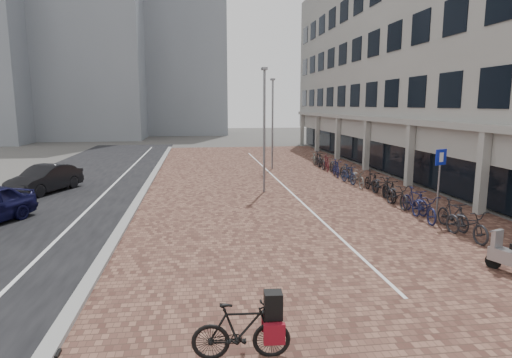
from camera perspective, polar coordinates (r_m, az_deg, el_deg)
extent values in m
plane|color=#474442|center=(12.69, 3.72, -10.38)|extent=(140.00, 140.00, 0.00)
cube|color=brown|center=(24.47, 2.74, -0.51)|extent=(14.50, 42.00, 0.04)
cube|color=black|center=(24.96, -22.95, -1.09)|extent=(8.00, 50.00, 0.03)
cube|color=gray|center=(24.21, -14.02, -0.76)|extent=(0.35, 42.00, 0.14)
cube|color=white|center=(24.50, -18.43, -0.97)|extent=(0.12, 44.00, 0.00)
cube|color=white|center=(24.50, 3.20, -0.45)|extent=(0.10, 30.00, 0.00)
cube|color=#9B9B96|center=(31.94, 22.11, 16.49)|extent=(8.00, 40.00, 13.00)
cube|color=black|center=(30.28, 15.68, 4.34)|extent=(0.15, 38.00, 3.20)
cube|color=#9B9B96|center=(30.10, 15.48, 7.66)|extent=(1.60, 38.00, 0.30)
cube|color=#9B9B96|center=(19.45, 27.53, 0.77)|extent=(0.35, 0.35, 3.40)
cube|color=#9B9B96|center=(24.55, 19.49, 2.96)|extent=(0.35, 0.35, 3.40)
cube|color=#9B9B96|center=(29.98, 14.27, 4.35)|extent=(0.35, 0.35, 3.40)
cube|color=#9B9B96|center=(35.59, 10.66, 5.28)|extent=(0.35, 0.35, 3.40)
cube|color=#9B9B96|center=(41.31, 8.04, 5.95)|extent=(0.35, 0.35, 3.40)
cube|color=#9B9B96|center=(47.10, 6.05, 6.45)|extent=(0.35, 0.35, 3.40)
cube|color=gray|center=(62.30, -21.55, 19.86)|extent=(14.00, 12.00, 32.00)
cube|color=gray|center=(67.25, -9.47, 16.99)|extent=(12.00, 10.00, 26.00)
imported|color=black|center=(24.13, -25.89, 0.00)|extent=(2.89, 4.42, 1.38)
imported|color=black|center=(7.93, -1.95, -19.29)|extent=(1.75, 0.60, 1.03)
cube|color=black|center=(7.71, -1.97, -16.28)|extent=(0.33, 0.31, 0.46)
cube|color=maroon|center=(7.89, -3.64, -19.05)|extent=(0.37, 0.13, 0.36)
cube|color=maroon|center=(7.92, -0.28, -18.87)|extent=(0.37, 0.13, 0.36)
cylinder|color=slate|center=(17.40, 22.76, -1.28)|extent=(0.07, 0.07, 2.53)
cube|color=#0D1EAE|center=(17.20, 23.07, 2.65)|extent=(0.54, 0.27, 0.57)
cylinder|color=gray|center=(21.45, 1.08, 6.17)|extent=(0.12, 0.12, 6.05)
cylinder|color=gray|center=(29.44, 2.17, 7.07)|extent=(0.12, 0.12, 5.99)
imported|color=black|center=(15.83, 25.90, -5.31)|extent=(0.89, 2.03, 1.04)
imported|color=black|center=(16.89, 24.40, -4.28)|extent=(0.60, 1.77, 1.05)
imported|color=#161A3F|center=(17.62, 21.16, -3.53)|extent=(0.81, 2.01, 1.04)
imported|color=#141638|center=(18.71, 20.08, -2.70)|extent=(0.67, 1.79, 1.05)
imported|color=black|center=(19.62, 18.02, -2.04)|extent=(0.70, 1.98, 1.04)
imported|color=black|center=(20.71, 17.05, -1.37)|extent=(0.62, 1.78, 1.05)
imported|color=black|center=(21.78, 16.06, -0.81)|extent=(0.75, 1.99, 1.04)
imported|color=black|center=(22.82, 14.93, -0.27)|extent=(0.52, 1.75, 1.05)
imported|color=#64605B|center=(23.76, 13.19, 0.17)|extent=(0.75, 1.99, 1.04)
imported|color=#16203E|center=(24.79, 12.03, 0.62)|extent=(0.68, 1.79, 1.05)
imported|color=black|center=(25.95, 11.74, 1.02)|extent=(0.69, 1.97, 1.04)
imported|color=#16183E|center=(26.95, 10.45, 1.39)|extent=(0.69, 1.79, 1.05)
imported|color=black|center=(28.12, 10.25, 1.73)|extent=(0.77, 2.00, 1.04)
imported|color=#4B1419|center=(29.15, 9.22, 2.05)|extent=(0.70, 1.79, 1.05)
imported|color=black|center=(30.24, 8.55, 2.33)|extent=(0.76, 2.00, 1.04)
imported|color=black|center=(31.36, 8.16, 2.61)|extent=(0.52, 1.75, 1.05)
imported|color=#65635C|center=(32.47, 7.65, 2.85)|extent=(1.11, 2.08, 1.04)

